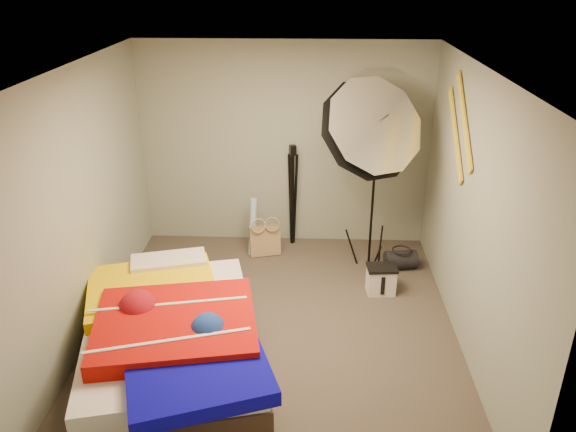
# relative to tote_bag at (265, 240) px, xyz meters

# --- Properties ---
(floor) EXTENTS (4.00, 4.00, 0.00)m
(floor) POSITION_rel_tote_bag_xyz_m (0.22, -1.55, -0.19)
(floor) COLOR #4D433A
(floor) RESTS_ON ground
(ceiling) EXTENTS (4.00, 4.00, 0.00)m
(ceiling) POSITION_rel_tote_bag_xyz_m (0.22, -1.55, 2.31)
(ceiling) COLOR silver
(ceiling) RESTS_ON wall_back
(wall_back) EXTENTS (3.50, 0.00, 3.50)m
(wall_back) POSITION_rel_tote_bag_xyz_m (0.22, 0.45, 1.06)
(wall_back) COLOR gray
(wall_back) RESTS_ON floor
(wall_front) EXTENTS (3.50, 0.00, 3.50)m
(wall_front) POSITION_rel_tote_bag_xyz_m (0.22, -3.55, 1.06)
(wall_front) COLOR gray
(wall_front) RESTS_ON floor
(wall_left) EXTENTS (0.00, 4.00, 4.00)m
(wall_left) POSITION_rel_tote_bag_xyz_m (-1.53, -1.55, 1.06)
(wall_left) COLOR gray
(wall_left) RESTS_ON floor
(wall_right) EXTENTS (0.00, 4.00, 4.00)m
(wall_right) POSITION_rel_tote_bag_xyz_m (1.97, -1.55, 1.06)
(wall_right) COLOR gray
(wall_right) RESTS_ON floor
(tote_bag) EXTENTS (0.40, 0.26, 0.38)m
(tote_bag) POSITION_rel_tote_bag_xyz_m (0.00, 0.00, 0.00)
(tote_bag) COLOR tan
(tote_bag) RESTS_ON floor
(wrapping_roll) EXTENTS (0.13, 0.22, 0.71)m
(wrapping_roll) POSITION_rel_tote_bag_xyz_m (-0.15, 0.03, 0.17)
(wrapping_roll) COLOR #5694C0
(wrapping_roll) RESTS_ON floor
(camera_case) EXTENTS (0.31, 0.23, 0.29)m
(camera_case) POSITION_rel_tote_bag_xyz_m (1.32, -0.83, -0.04)
(camera_case) COLOR silver
(camera_case) RESTS_ON floor
(duffel_bag) EXTENTS (0.39, 0.28, 0.22)m
(duffel_bag) POSITION_rel_tote_bag_xyz_m (1.61, -0.29, -0.07)
(duffel_bag) COLOR black
(duffel_bag) RESTS_ON floor
(wall_stripe_upper) EXTENTS (0.02, 0.91, 0.78)m
(wall_stripe_upper) POSITION_rel_tote_bag_xyz_m (1.95, -0.95, 1.76)
(wall_stripe_upper) COLOR gold
(wall_stripe_upper) RESTS_ON wall_right
(wall_stripe_lower) EXTENTS (0.02, 0.91, 0.78)m
(wall_stripe_lower) POSITION_rel_tote_bag_xyz_m (1.95, -0.70, 1.56)
(wall_stripe_lower) COLOR gold
(wall_stripe_lower) RESTS_ON wall_right
(bed) EXTENTS (1.97, 2.45, 0.61)m
(bed) POSITION_rel_tote_bag_xyz_m (-0.64, -2.13, 0.12)
(bed) COLOR #453024
(bed) RESTS_ON floor
(photo_umbrella) EXTENTS (1.18, 1.20, 2.35)m
(photo_umbrella) POSITION_rel_tote_bag_xyz_m (1.14, -0.39, 1.50)
(photo_umbrella) COLOR black
(photo_umbrella) RESTS_ON floor
(camera_tripod) EXTENTS (0.09, 0.09, 1.30)m
(camera_tripod) POSITION_rel_tote_bag_xyz_m (0.33, 0.33, 0.56)
(camera_tripod) COLOR black
(camera_tripod) RESTS_ON floor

